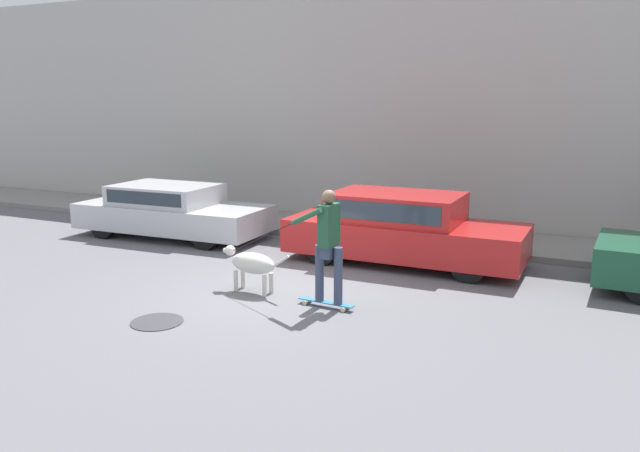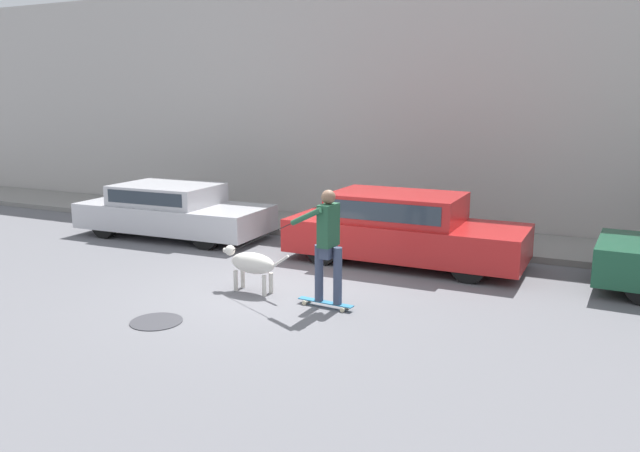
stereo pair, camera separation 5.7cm
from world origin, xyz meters
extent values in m
plane|color=slate|center=(0.00, 0.00, 0.00)|extent=(36.00, 36.00, 0.00)
cube|color=#B2ADA8|center=(0.00, 6.00, 2.93)|extent=(32.00, 0.30, 5.85)
cube|color=gray|center=(0.00, 4.77, 0.06)|extent=(30.00, 2.12, 0.13)
cylinder|color=black|center=(-2.84, 3.43, 0.30)|extent=(0.61, 0.22, 0.61)
cylinder|color=black|center=(-2.78, 1.92, 0.30)|extent=(0.61, 0.22, 0.61)
cylinder|color=black|center=(-5.51, 3.34, 0.30)|extent=(0.61, 0.22, 0.61)
cylinder|color=black|center=(-5.46, 1.82, 0.30)|extent=(0.61, 0.22, 0.61)
cube|color=#BCBCC1|center=(-4.15, 2.63, 0.46)|extent=(4.39, 1.92, 0.56)
cube|color=#BCBCC1|center=(-4.32, 2.62, 0.95)|extent=(2.27, 1.66, 0.43)
cube|color=#28333D|center=(-4.29, 1.82, 0.98)|extent=(1.95, 0.08, 0.28)
cylinder|color=black|center=(2.63, 3.35, 0.30)|extent=(0.61, 0.20, 0.61)
cylinder|color=black|center=(2.62, 1.89, 0.30)|extent=(0.61, 0.20, 0.61)
cylinder|color=black|center=(-0.10, 3.36, 0.30)|extent=(0.61, 0.20, 0.61)
cylinder|color=black|center=(-0.11, 1.90, 0.30)|extent=(0.61, 0.20, 0.61)
cube|color=#B21E1E|center=(1.26, 2.63, 0.50)|extent=(4.41, 1.71, 0.63)
cube|color=#B21E1E|center=(1.08, 2.63, 1.07)|extent=(2.38, 1.53, 0.52)
cube|color=#28333D|center=(1.08, 1.86, 1.10)|extent=(2.10, 0.02, 0.33)
cylinder|color=beige|center=(-0.68, -0.19, 0.17)|extent=(0.07, 0.07, 0.34)
cylinder|color=beige|center=(-0.66, -0.01, 0.17)|extent=(0.07, 0.07, 0.34)
cylinder|color=beige|center=(-0.11, -0.24, 0.17)|extent=(0.07, 0.07, 0.34)
cylinder|color=beige|center=(-0.09, -0.06, 0.17)|extent=(0.07, 0.07, 0.34)
ellipsoid|color=beige|center=(-0.38, -0.12, 0.48)|extent=(0.84, 0.41, 0.34)
sphere|color=beige|center=(-0.84, -0.08, 0.63)|extent=(0.17, 0.17, 0.17)
cylinder|color=beige|center=(-0.92, -0.08, 0.62)|extent=(0.10, 0.09, 0.08)
cylinder|color=beige|center=(0.15, -0.17, 0.58)|extent=(0.33, 0.07, 0.24)
cylinder|color=beige|center=(0.66, -0.35, 0.04)|extent=(0.07, 0.04, 0.07)
cylinder|color=beige|center=(0.67, -0.20, 0.04)|extent=(0.07, 0.04, 0.07)
cylinder|color=beige|center=(1.30, -0.40, 0.04)|extent=(0.07, 0.04, 0.07)
cylinder|color=beige|center=(1.32, -0.25, 0.04)|extent=(0.07, 0.04, 0.07)
cube|color=teal|center=(0.99, -0.30, 0.08)|extent=(0.91, 0.19, 0.02)
cylinder|color=#38425B|center=(0.87, -0.29, 0.51)|extent=(0.13, 0.13, 0.86)
cylinder|color=#38425B|center=(1.19, -0.31, 0.51)|extent=(0.13, 0.13, 0.86)
cube|color=#38425B|center=(1.03, -0.30, 0.86)|extent=(0.18, 0.30, 0.17)
cube|color=#235138|center=(1.03, -0.30, 1.26)|extent=(0.21, 0.38, 0.63)
sphere|color=brown|center=(1.03, -0.30, 1.67)|extent=(0.21, 0.21, 0.21)
cylinder|color=#235138|center=(1.05, -0.08, 1.22)|extent=(0.08, 0.08, 0.59)
cylinder|color=#235138|center=(0.75, -0.46, 1.39)|extent=(0.57, 0.21, 0.33)
cylinder|color=black|center=(-0.17, -0.24, 0.93)|extent=(1.34, 0.33, 0.67)
cylinder|color=#38383D|center=(-0.88, -1.89, 0.01)|extent=(0.73, 0.73, 0.01)
camera|label=1|loc=(4.72, -8.36, 3.07)|focal=35.00mm
camera|label=2|loc=(4.77, -8.33, 3.07)|focal=35.00mm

